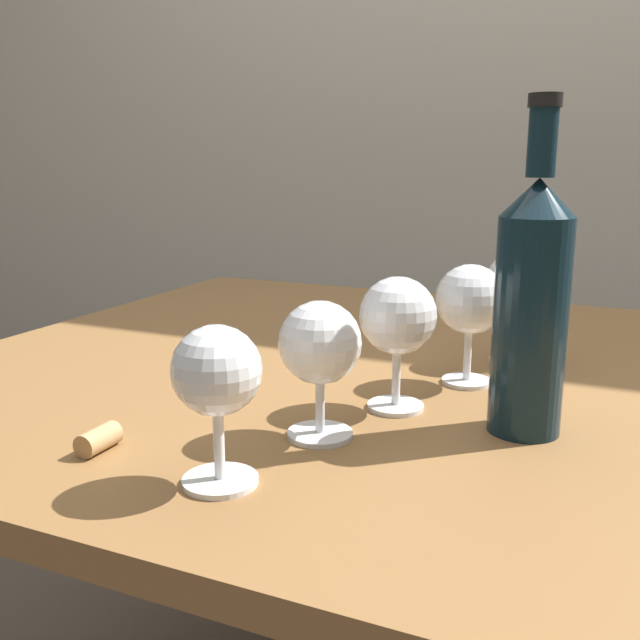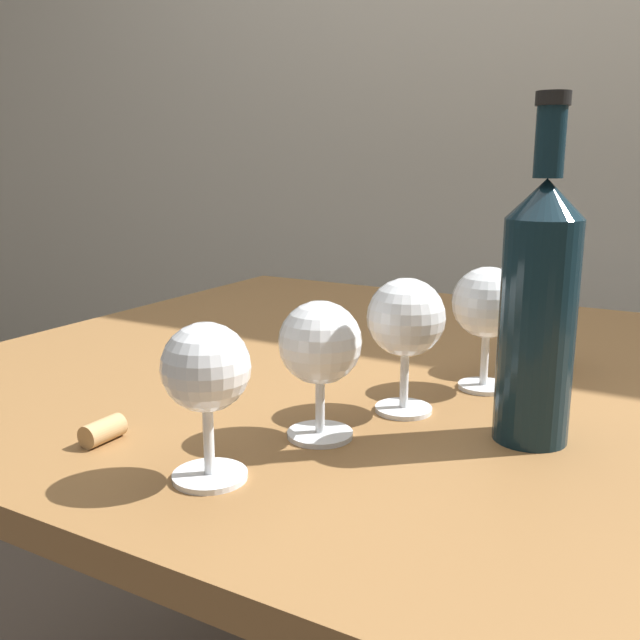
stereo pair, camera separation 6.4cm
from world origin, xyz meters
The scene contains 9 objects.
back_wall centered at (0.00, 1.08, 1.30)m, with size 5.00×0.08×2.60m, color beige.
dining_table centered at (0.00, 0.00, 0.63)m, with size 1.26×0.99×0.72m.
wine_glass_cabernet centered at (-0.09, -0.38, 0.81)m, with size 0.07×0.07×0.13m.
wine_glass_port centered at (-0.05, -0.25, 0.80)m, with size 0.08×0.08×0.13m.
wine_glass_pinot centered at (-0.01, -0.15, 0.81)m, with size 0.08×0.08×0.14m.
wine_glass_chardonnay centered at (0.04, -0.04, 0.81)m, with size 0.08×0.08×0.14m.
wine_glass_merlot centered at (0.08, 0.07, 0.82)m, with size 0.08×0.08×0.15m.
wine_bottle centered at (0.12, -0.16, 0.84)m, with size 0.07×0.07×0.31m.
cork centered at (-0.22, -0.37, 0.73)m, with size 0.02×0.02×0.04m, color tan.
Camera 1 is at (0.20, -0.83, 0.98)m, focal length 39.52 mm.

